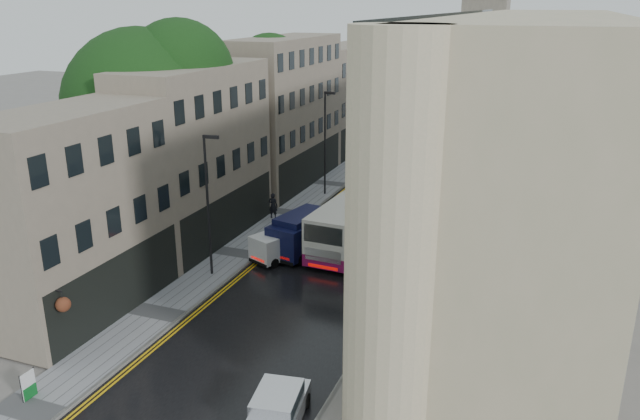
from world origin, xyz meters
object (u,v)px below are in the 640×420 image
Objects in this scene: white_van at (256,247)px; estate_sign at (28,385)px; navy_van at (274,237)px; lamp_post_near at (208,207)px; white_lorry at (422,186)px; lamp_post_far at (325,144)px; cream_bus at (322,231)px; tree_far at (246,112)px; tree_near at (145,133)px; pedestrian at (273,206)px.

white_van is 3.50× the size of estate_sign.
navy_van is 0.66× the size of lamp_post_near.
lamp_post_far is (-8.16, 1.71, 2.12)m from white_lorry.
lamp_post_far is at bearing 81.54° from lamp_post_near.
cream_bus reaches higher than navy_van.
tree_far is at bearing 103.06° from estate_sign.
tree_far is (0.30, 13.00, -0.72)m from tree_near.
navy_van is at bearing -57.24° from tree_far.
lamp_post_near is 13.23m from estate_sign.
tree_near is 10.26m from white_van.
pedestrian is 22.71m from estate_sign.
tree_far is at bearing 134.54° from navy_van.
white_van is 0.49× the size of lamp_post_near.
pedestrian is 10.42m from lamp_post_near.
pedestrian is at bearing 44.76° from tree_near.
white_van is 7.50m from pedestrian.
tree_near is 1.75× the size of lamp_post_near.
navy_van reaches higher than pedestrian.
cream_bus is at bearing -101.00° from white_lorry.
tree_near reaches higher than white_lorry.
cream_bus is at bearing 55.98° from white_van.
tree_near reaches higher than cream_bus.
navy_van is 4.99m from lamp_post_near.
lamp_post_near reaches higher than cream_bus.
navy_van is (9.00, -0.52, -5.59)m from tree_near.
tree_far is 16.80m from navy_van.
lamp_post_far is (-4.27, 11.93, 2.59)m from cream_bus.
pedestrian is at bearing 92.47° from estate_sign.
tree_far is 2.38× the size of navy_van.
white_van is at bearing 107.76° from pedestrian.
tree_near is at bearing -110.39° from lamp_post_far.
navy_van is at bearing -147.49° from cream_bus.
lamp_post_near is at bearing -109.97° from white_lorry.
white_lorry is 8.60m from lamp_post_far.
tree_far reaches higher than lamp_post_far.
white_lorry is 13.31m from navy_van.
pedestrian is at bearing 141.62° from cream_bus.
pedestrian is 1.65× the size of estate_sign.
tree_near is at bearing 142.41° from lamp_post_near.
tree_near is 1.11× the size of tree_far.
navy_van is 16.56m from estate_sign.
estate_sign is at bearing 90.77° from pedestrian.
pedestrian is (5.65, -7.10, -5.19)m from tree_far.
navy_van is at bearing -3.30° from tree_near.
navy_van is at bearing 50.73° from lamp_post_near.
cream_bus is 10.94m from white_lorry.
lamp_post_near reaches higher than pedestrian.
navy_van is 13.74m from lamp_post_far.
white_lorry is (15.13, -1.89, -4.18)m from tree_far.
estate_sign is at bearing -69.94° from tree_near.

